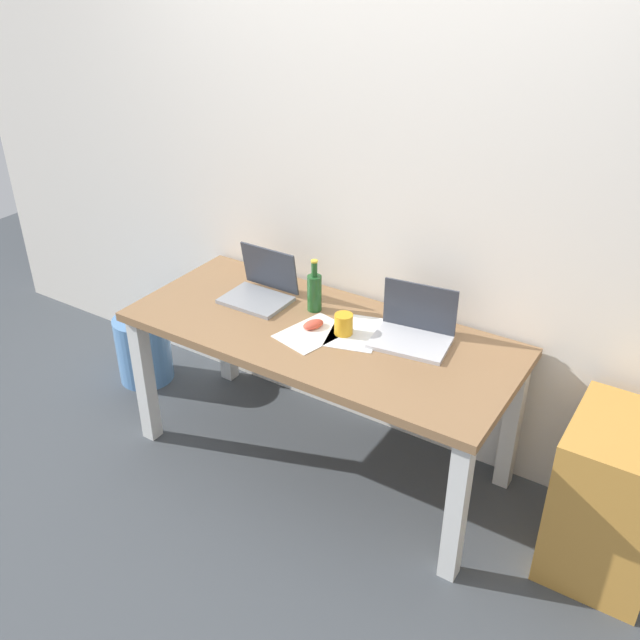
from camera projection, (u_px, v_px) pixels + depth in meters
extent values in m
plane|color=#42474C|center=(320.00, 457.00, 3.41)|extent=(8.00, 8.00, 0.00)
cube|color=silver|center=(373.00, 174.00, 3.08)|extent=(5.20, 0.08, 2.60)
cube|color=olive|center=(320.00, 334.00, 3.06)|extent=(1.73, 0.74, 0.04)
cube|color=silver|center=(145.00, 380.00, 3.39)|extent=(0.07, 0.07, 0.68)
cube|color=silver|center=(456.00, 511.00, 2.64)|extent=(0.07, 0.07, 0.68)
cube|color=silver|center=(226.00, 325.00, 3.84)|extent=(0.07, 0.07, 0.68)
cube|color=silver|center=(512.00, 424.00, 3.10)|extent=(0.07, 0.07, 0.68)
cube|color=gray|center=(256.00, 300.00, 3.27)|extent=(0.30, 0.22, 0.02)
cube|color=#333842|center=(270.00, 268.00, 3.30)|extent=(0.30, 0.04, 0.21)
cube|color=silver|center=(410.00, 343.00, 2.94)|extent=(0.35, 0.26, 0.02)
cube|color=#333842|center=(420.00, 307.00, 2.98)|extent=(0.32, 0.05, 0.21)
cylinder|color=#1E5123|center=(314.00, 293.00, 3.17)|extent=(0.07, 0.07, 0.17)
cylinder|color=#1E5123|center=(314.00, 269.00, 3.11)|extent=(0.03, 0.03, 0.07)
cylinder|color=gold|center=(314.00, 261.00, 3.09)|extent=(0.03, 0.03, 0.01)
ellipsoid|color=#D84C38|center=(314.00, 324.00, 3.06)|extent=(0.09, 0.11, 0.03)
cylinder|color=gold|center=(344.00, 324.00, 3.00)|extent=(0.08, 0.08, 0.09)
cube|color=white|center=(313.00, 333.00, 3.03)|extent=(0.27, 0.34, 0.00)
cube|color=white|center=(355.00, 332.00, 3.03)|extent=(0.28, 0.34, 0.00)
cylinder|color=#598CC6|center=(144.00, 348.00, 3.91)|extent=(0.30, 0.30, 0.38)
cylinder|color=#598CC6|center=(139.00, 315.00, 3.80)|extent=(0.10, 0.10, 0.05)
cube|color=#C68938|center=(612.00, 499.00, 2.70)|extent=(0.40, 0.48, 0.68)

